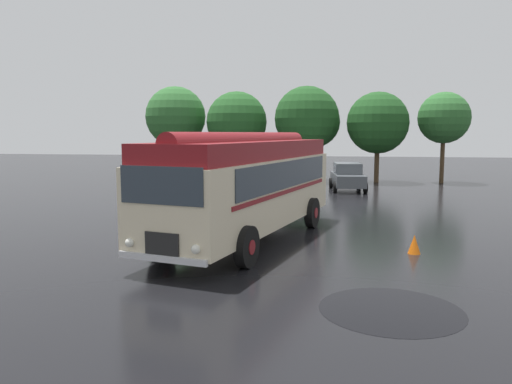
{
  "coord_description": "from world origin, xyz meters",
  "views": [
    {
      "loc": [
        3.56,
        -16.02,
        3.46
      ],
      "look_at": [
        0.72,
        1.16,
        1.4
      ],
      "focal_mm": 35.0,
      "sensor_mm": 36.0,
      "label": 1
    }
  ],
  "objects_px": {
    "car_mid_left": "(302,175)",
    "traffic_cone": "(414,244)",
    "vintage_bus": "(248,182)",
    "car_near_left": "(255,175)",
    "car_mid_right": "(348,176)"
  },
  "relations": [
    {
      "from": "car_near_left",
      "to": "vintage_bus",
      "type": "bearing_deg",
      "value": -81.37
    },
    {
      "from": "car_mid_right",
      "to": "vintage_bus",
      "type": "bearing_deg",
      "value": -102.8
    },
    {
      "from": "car_near_left",
      "to": "car_mid_left",
      "type": "relative_size",
      "value": 0.99
    },
    {
      "from": "vintage_bus",
      "to": "traffic_cone",
      "type": "height_order",
      "value": "vintage_bus"
    },
    {
      "from": "vintage_bus",
      "to": "car_mid_left",
      "type": "bearing_deg",
      "value": 87.68
    },
    {
      "from": "car_mid_left",
      "to": "traffic_cone",
      "type": "distance_m",
      "value": 16.99
    },
    {
      "from": "traffic_cone",
      "to": "car_mid_right",
      "type": "bearing_deg",
      "value": 95.85
    },
    {
      "from": "car_mid_left",
      "to": "traffic_cone",
      "type": "bearing_deg",
      "value": -74.87
    },
    {
      "from": "car_mid_left",
      "to": "car_mid_right",
      "type": "bearing_deg",
      "value": -7.34
    },
    {
      "from": "car_near_left",
      "to": "traffic_cone",
      "type": "relative_size",
      "value": 7.73
    },
    {
      "from": "vintage_bus",
      "to": "car_near_left",
      "type": "xyz_separation_m",
      "value": [
        -2.24,
        14.76,
        -1.05
      ]
    },
    {
      "from": "car_mid_right",
      "to": "traffic_cone",
      "type": "xyz_separation_m",
      "value": [
        1.64,
        -16.03,
        -0.57
      ]
    },
    {
      "from": "vintage_bus",
      "to": "traffic_cone",
      "type": "bearing_deg",
      "value": -11.53
    },
    {
      "from": "car_near_left",
      "to": "car_mid_right",
      "type": "bearing_deg",
      "value": 2.4
    },
    {
      "from": "car_mid_left",
      "to": "traffic_cone",
      "type": "xyz_separation_m",
      "value": [
        4.43,
        -16.39,
        -0.57
      ]
    }
  ]
}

